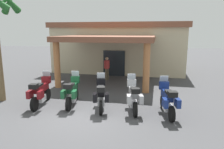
{
  "coord_description": "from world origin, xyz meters",
  "views": [
    {
      "loc": [
        2.81,
        -8.44,
        3.68
      ],
      "look_at": [
        0.75,
        3.45,
        1.2
      ],
      "focal_mm": 34.07,
      "sensor_mm": 36.0,
      "label": 1
    }
  ],
  "objects_px": {
    "motorcycle_green": "(72,92)",
    "pedestrian": "(107,67)",
    "motorcycle_blue": "(168,100)",
    "motel_building": "(120,46)",
    "motorcycle_maroon": "(41,92)",
    "motorcycle_black": "(101,95)",
    "motorcycle_silver": "(133,96)"
  },
  "relations": [
    {
      "from": "motorcycle_black",
      "to": "pedestrian",
      "type": "bearing_deg",
      "value": -3.88
    },
    {
      "from": "motel_building",
      "to": "motorcycle_maroon",
      "type": "height_order",
      "value": "motel_building"
    },
    {
      "from": "motorcycle_silver",
      "to": "motorcycle_blue",
      "type": "distance_m",
      "value": 1.55
    },
    {
      "from": "motorcycle_maroon",
      "to": "motorcycle_green",
      "type": "bearing_deg",
      "value": -83.72
    },
    {
      "from": "motorcycle_maroon",
      "to": "motorcycle_black",
      "type": "height_order",
      "value": "same"
    },
    {
      "from": "motorcycle_black",
      "to": "motorcycle_blue",
      "type": "distance_m",
      "value": 3.08
    },
    {
      "from": "motorcycle_blue",
      "to": "pedestrian",
      "type": "distance_m",
      "value": 7.46
    },
    {
      "from": "pedestrian",
      "to": "motorcycle_silver",
      "type": "bearing_deg",
      "value": 148.59
    },
    {
      "from": "motorcycle_green",
      "to": "pedestrian",
      "type": "distance_m",
      "value": 5.88
    },
    {
      "from": "motel_building",
      "to": "motorcycle_maroon",
      "type": "bearing_deg",
      "value": -101.13
    },
    {
      "from": "motel_building",
      "to": "motorcycle_blue",
      "type": "distance_m",
      "value": 11.53
    },
    {
      "from": "motorcycle_silver",
      "to": "motorcycle_black",
      "type": "bearing_deg",
      "value": 79.56
    },
    {
      "from": "motorcycle_green",
      "to": "motorcycle_black",
      "type": "bearing_deg",
      "value": -105.53
    },
    {
      "from": "motorcycle_silver",
      "to": "pedestrian",
      "type": "bearing_deg",
      "value": 10.84
    },
    {
      "from": "motorcycle_green",
      "to": "pedestrian",
      "type": "bearing_deg",
      "value": -12.61
    },
    {
      "from": "motorcycle_maroon",
      "to": "motorcycle_silver",
      "type": "relative_size",
      "value": 1.01
    },
    {
      "from": "motorcycle_black",
      "to": "motorcycle_green",
      "type": "bearing_deg",
      "value": 68.57
    },
    {
      "from": "motorcycle_black",
      "to": "pedestrian",
      "type": "distance_m",
      "value": 6.16
    },
    {
      "from": "motorcycle_silver",
      "to": "motorcycle_blue",
      "type": "height_order",
      "value": "same"
    },
    {
      "from": "motorcycle_maroon",
      "to": "motorcycle_silver",
      "type": "xyz_separation_m",
      "value": [
        4.6,
        0.07,
        0.0
      ]
    },
    {
      "from": "motorcycle_green",
      "to": "pedestrian",
      "type": "relative_size",
      "value": 1.26
    },
    {
      "from": "motel_building",
      "to": "motorcycle_green",
      "type": "height_order",
      "value": "motel_building"
    },
    {
      "from": "motel_building",
      "to": "motorcycle_blue",
      "type": "relative_size",
      "value": 5.5
    },
    {
      "from": "motorcycle_maroon",
      "to": "motorcycle_green",
      "type": "distance_m",
      "value": 1.56
    },
    {
      "from": "motel_building",
      "to": "motorcycle_silver",
      "type": "height_order",
      "value": "motel_building"
    },
    {
      "from": "motorcycle_maroon",
      "to": "motel_building",
      "type": "bearing_deg",
      "value": -17.99
    },
    {
      "from": "motel_building",
      "to": "motorcycle_silver",
      "type": "xyz_separation_m",
      "value": [
        2.06,
        -10.61,
        -1.55
      ]
    },
    {
      "from": "motel_building",
      "to": "motorcycle_blue",
      "type": "xyz_separation_m",
      "value": [
        3.59,
        -10.84,
        -1.55
      ]
    },
    {
      "from": "motel_building",
      "to": "motorcycle_maroon",
      "type": "relative_size",
      "value": 5.47
    },
    {
      "from": "motorcycle_maroon",
      "to": "motorcycle_blue",
      "type": "bearing_deg",
      "value": -96.13
    },
    {
      "from": "pedestrian",
      "to": "motel_building",
      "type": "bearing_deg",
      "value": -58.32
    },
    {
      "from": "motorcycle_green",
      "to": "motorcycle_blue",
      "type": "distance_m",
      "value": 4.63
    }
  ]
}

